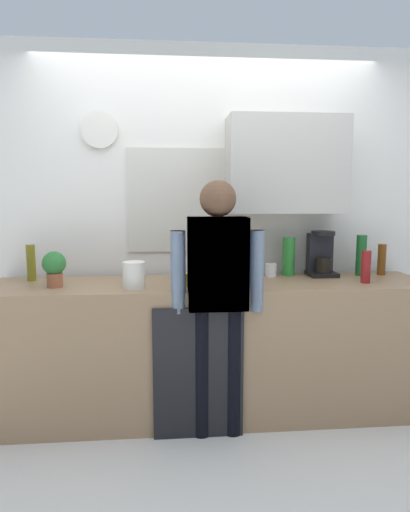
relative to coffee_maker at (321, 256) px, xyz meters
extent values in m
plane|color=silver|center=(-0.83, -0.50, -1.07)|extent=(8.00, 8.00, 0.00)
cube|color=#937251|center=(-0.83, -0.20, -0.61)|extent=(2.98, 0.64, 0.92)
cube|color=black|center=(-0.95, -0.53, -0.65)|extent=(0.56, 0.02, 0.83)
cube|color=white|center=(-0.83, 0.23, 0.23)|extent=(4.58, 0.10, 2.60)
cube|color=beige|center=(-0.99, 0.17, 0.40)|extent=(0.86, 0.02, 0.76)
cube|color=#8CA5C6|center=(-0.99, 0.18, 0.40)|extent=(0.80, 0.02, 0.70)
cube|color=#B7B2A8|center=(-0.27, 0.02, 0.65)|extent=(0.84, 0.32, 0.68)
cylinder|color=silver|center=(-1.60, 0.16, 0.90)|extent=(0.26, 0.03, 0.26)
cube|color=black|center=(0.00, -0.03, -0.13)|extent=(0.20, 0.20, 0.03)
cube|color=black|center=(0.00, 0.03, 0.02)|extent=(0.18, 0.08, 0.28)
cylinder|color=black|center=(0.00, -0.06, -0.06)|extent=(0.11, 0.11, 0.11)
cylinder|color=black|center=(0.00, -0.03, 0.17)|extent=(0.17, 0.17, 0.03)
cylinder|color=#2D8C33|center=(-0.23, 0.04, -0.01)|extent=(0.09, 0.09, 0.28)
cylinder|color=maroon|center=(0.20, -0.31, -0.04)|extent=(0.06, 0.06, 0.22)
cylinder|color=#195923|center=(0.29, -0.03, 0.00)|extent=(0.07, 0.07, 0.30)
cylinder|color=olive|center=(-2.07, -0.02, -0.02)|extent=(0.06, 0.06, 0.25)
cylinder|color=brown|center=(0.46, -0.02, -0.03)|extent=(0.06, 0.06, 0.23)
cylinder|color=yellow|center=(-1.03, -0.30, -0.10)|extent=(0.07, 0.07, 0.09)
cylinder|color=white|center=(-0.38, -0.02, -0.10)|extent=(0.08, 0.08, 0.10)
cylinder|color=#9E5638|center=(-1.85, -0.26, -0.10)|extent=(0.10, 0.10, 0.09)
sphere|color=#2D7233|center=(-1.85, -0.26, 0.01)|extent=(0.15, 0.15, 0.15)
cylinder|color=blue|center=(-0.89, -0.27, -0.07)|extent=(0.06, 0.06, 0.15)
cone|color=white|center=(-0.89, -0.27, 0.02)|extent=(0.02, 0.02, 0.03)
cylinder|color=silver|center=(-1.34, -0.35, -0.06)|extent=(0.14, 0.14, 0.17)
cylinder|color=#3F4766|center=(-0.93, -0.50, -0.66)|extent=(0.12, 0.12, 0.82)
cylinder|color=#3F4766|center=(-0.73, -0.50, -0.66)|extent=(0.12, 0.12, 0.82)
cube|color=silver|center=(-0.83, -0.50, 0.03)|extent=(0.36, 0.20, 0.56)
sphere|color=#A57A59|center=(-0.83, -0.50, 0.42)|extent=(0.22, 0.22, 0.22)
cylinder|color=silver|center=(-1.07, -0.50, -0.02)|extent=(0.09, 0.09, 0.50)
cylinder|color=silver|center=(-0.59, -0.50, -0.02)|extent=(0.09, 0.09, 0.50)
cylinder|color=black|center=(-0.93, -0.50, -0.66)|extent=(0.12, 0.12, 0.82)
cylinder|color=black|center=(-0.73, -0.50, -0.66)|extent=(0.12, 0.12, 0.82)
cube|color=silver|center=(-0.83, -0.50, 0.03)|extent=(0.36, 0.20, 0.56)
sphere|color=#A57A59|center=(-0.83, -0.50, 0.42)|extent=(0.22, 0.22, 0.22)
cylinder|color=silver|center=(-1.07, -0.50, -0.02)|extent=(0.09, 0.09, 0.50)
cylinder|color=silver|center=(-0.59, -0.50, -0.02)|extent=(0.09, 0.09, 0.50)
camera|label=1|loc=(-1.14, -3.14, 0.43)|focal=31.09mm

